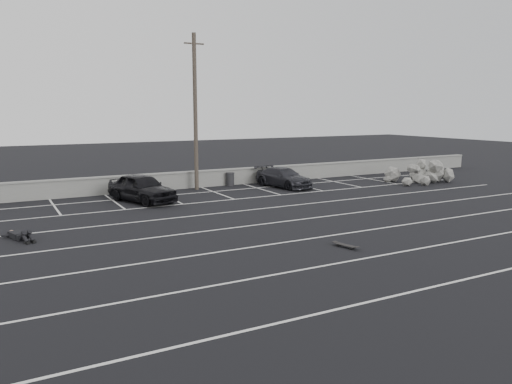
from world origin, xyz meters
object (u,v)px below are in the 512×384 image
utility_pole (195,112)px  trash_bin (230,179)px  car_left (142,188)px  car_right (284,177)px  skateboard (345,245)px  riprap_pile (422,175)px  person (17,232)px

utility_pole → trash_bin: utility_pole is taller
car_left → utility_pole: size_ratio=0.48×
car_right → trash_bin: bearing=132.5°
car_right → utility_pole: (-5.26, 1.69, 4.12)m
utility_pole → skateboard: utility_pole is taller
trash_bin → skateboard: (-2.67, -15.24, -0.35)m
trash_bin → skateboard: trash_bin is taller
skateboard → utility_pole: bearing=74.3°
riprap_pile → person: riprap_pile is taller
car_right → utility_pole: bearing=151.6°
utility_pole → person: utility_pole is taller
car_left → trash_bin: size_ratio=5.19×
car_right → person: car_right is taller
trash_bin → skateboard: 15.48m
utility_pole → person: (-10.48, -7.79, -4.50)m
trash_bin → riprap_pile: bearing=-20.6°
car_right → skateboard: 14.25m
car_left → trash_bin: (6.59, 2.88, -0.32)m
car_left → riprap_pile: car_left is taller
car_left → car_right: 9.41m
utility_pole → riprap_pile: utility_pole is taller
car_right → riprap_pile: size_ratio=0.93×
skateboard → person: bearing=130.6°
person → skateboard: (10.29, -7.05, -0.16)m
riprap_pile → person: (-25.28, -3.56, -0.23)m
utility_pole → riprap_pile: size_ratio=2.04×
car_left → riprap_pile: (18.92, -1.75, -0.29)m
car_right → person: 16.88m
trash_bin → car_right: bearing=-36.9°
car_right → utility_pole: 6.89m
car_right → person: size_ratio=1.67×
car_right → trash_bin: size_ratio=4.96×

